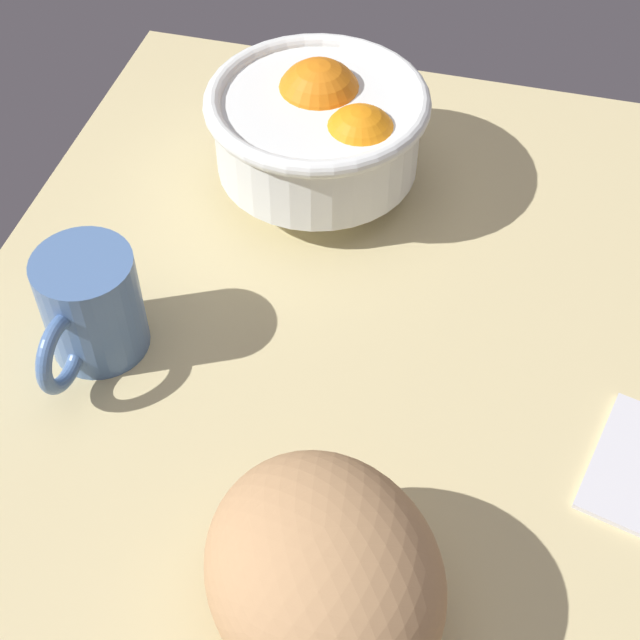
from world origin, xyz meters
TOP-DOWN VIEW (x-y plane):
  - ground_plane at (0.00, 0.00)cm, footprint 82.97×67.28cm
  - fruit_bowl at (20.39, 7.95)cm, footprint 20.15×20.15cm
  - bread_loaf at (-20.84, -2.94)cm, footprint 22.11×21.85cm
  - mug at (-3.30, 20.49)cm, footprint 12.34×7.90cm

SIDE VIEW (x-z plane):
  - ground_plane at x=0.00cm, z-range -3.00..0.00cm
  - mug at x=-3.30cm, z-range 0.00..9.36cm
  - bread_loaf at x=-20.84cm, z-range 0.00..11.64cm
  - fruit_bowl at x=20.39cm, z-range 0.77..12.86cm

